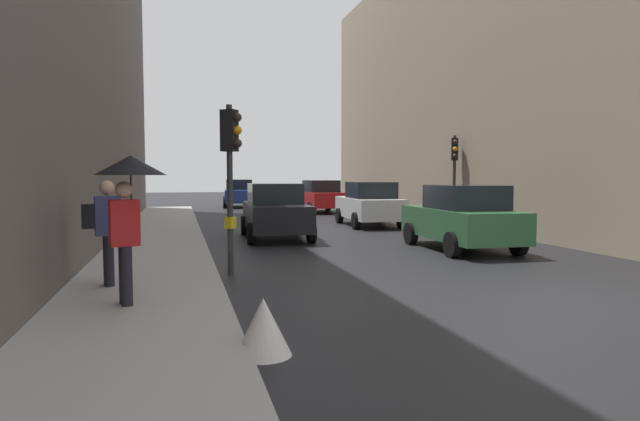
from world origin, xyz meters
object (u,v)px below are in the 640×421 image
at_px(traffic_light_mid_street, 454,164).
at_px(warning_sign_triangle, 263,327).
at_px(car_blue_van, 239,193).
at_px(pedestrian_with_grey_backpack, 105,226).
at_px(traffic_light_near_right, 231,158).
at_px(car_red_sedan, 320,196).
at_px(car_dark_suv, 275,211).
at_px(car_green_estate, 462,218).
at_px(pedestrian_with_umbrella, 129,188).
at_px(car_white_compact, 369,204).

height_order(traffic_light_mid_street, warning_sign_triangle, traffic_light_mid_street).
bearing_deg(car_blue_van, pedestrian_with_grey_backpack, -100.95).
xyz_separation_m(traffic_light_near_right, pedestrian_with_grey_backpack, (-2.24, -1.50, -1.21)).
xyz_separation_m(traffic_light_mid_street, car_blue_van, (-6.39, 16.50, -1.56)).
distance_m(car_red_sedan, car_dark_suv, 12.60).
height_order(car_dark_suv, pedestrian_with_grey_backpack, pedestrian_with_grey_backpack).
relative_size(car_green_estate, pedestrian_with_umbrella, 1.99).
distance_m(car_blue_van, pedestrian_with_grey_backpack, 26.10).
bearing_deg(pedestrian_with_umbrella, warning_sign_triangle, -54.97).
bearing_deg(car_dark_suv, pedestrian_with_umbrella, -112.13).
bearing_deg(car_blue_van, car_dark_suv, -92.38).
height_order(traffic_light_mid_street, car_red_sedan, traffic_light_mid_street).
height_order(car_red_sedan, car_blue_van, same).
height_order(car_blue_van, warning_sign_triangle, car_blue_van).
height_order(car_green_estate, car_blue_van, same).
bearing_deg(pedestrian_with_grey_backpack, car_white_compact, 51.85).
xyz_separation_m(car_green_estate, warning_sign_triangle, (-6.52, -7.35, -0.55)).
height_order(car_white_compact, car_blue_van, same).
relative_size(car_white_compact, car_red_sedan, 1.01).
bearing_deg(traffic_light_near_right, car_dark_suv, 72.04).
distance_m(traffic_light_mid_street, car_green_estate, 6.36).
distance_m(pedestrian_with_grey_backpack, warning_sign_triangle, 4.39).
xyz_separation_m(car_white_compact, car_blue_van, (-3.64, 14.68, 0.00)).
xyz_separation_m(car_green_estate, pedestrian_with_umbrella, (-8.10, -5.09, 0.96)).
relative_size(car_blue_van, pedestrian_with_grey_backpack, 2.44).
relative_size(car_white_compact, car_dark_suv, 1.00).
xyz_separation_m(traffic_light_mid_street, pedestrian_with_grey_backpack, (-11.35, -9.12, -1.27)).
height_order(car_blue_van, pedestrian_with_umbrella, pedestrian_with_umbrella).
bearing_deg(car_red_sedan, traffic_light_near_right, -109.96).
xyz_separation_m(traffic_light_near_right, car_red_sedan, (6.48, 17.83, -1.50)).
bearing_deg(pedestrian_with_grey_backpack, car_red_sedan, 65.73).
distance_m(car_blue_van, warning_sign_triangle, 29.53).
bearing_deg(traffic_light_mid_street, traffic_light_near_right, -140.10).
distance_m(car_dark_suv, pedestrian_with_umbrella, 9.84).
height_order(pedestrian_with_umbrella, pedestrian_with_grey_backpack, pedestrian_with_umbrella).
bearing_deg(car_red_sedan, car_dark_suv, -110.98).
xyz_separation_m(car_white_compact, pedestrian_with_umbrella, (-8.08, -12.44, 0.96)).
relative_size(traffic_light_mid_street, car_blue_van, 0.82).
xyz_separation_m(traffic_light_mid_street, car_green_estate, (-2.73, -5.53, -1.56)).
distance_m(car_white_compact, car_dark_suv, 5.53).
bearing_deg(warning_sign_triangle, traffic_light_near_right, 88.50).
distance_m(traffic_light_near_right, car_dark_suv, 6.55).
distance_m(car_dark_suv, warning_sign_triangle, 11.54).
bearing_deg(car_red_sedan, car_white_compact, -90.84).
distance_m(car_red_sedan, car_blue_van, 7.33).
height_order(car_green_estate, car_dark_suv, same).
bearing_deg(traffic_light_near_right, pedestrian_with_grey_backpack, -146.16).
bearing_deg(pedestrian_with_grey_backpack, car_blue_van, 79.05).
bearing_deg(traffic_light_near_right, car_blue_van, 83.57).
xyz_separation_m(traffic_light_mid_street, car_red_sedan, (-2.63, 10.21, -1.56)).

